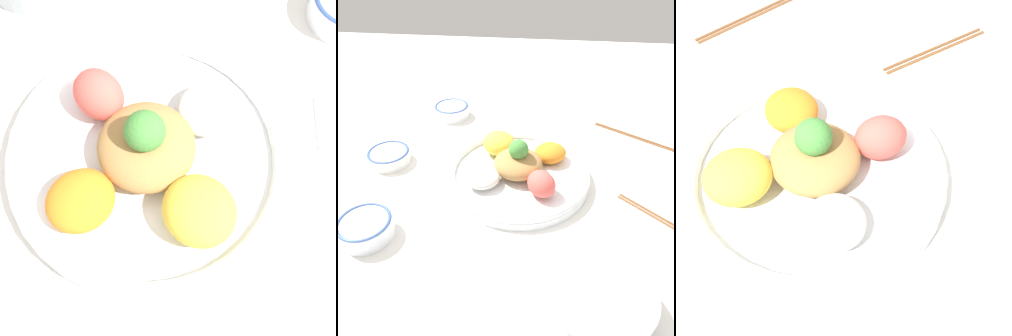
# 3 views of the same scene
# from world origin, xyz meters

# --- Properties ---
(ground_plane) EXTENTS (2.40, 2.40, 0.00)m
(ground_plane) POSITION_xyz_m (0.00, 0.00, 0.00)
(ground_plane) COLOR white
(salad_platter) EXTENTS (0.35, 0.35, 0.11)m
(salad_platter) POSITION_xyz_m (-0.02, 0.01, 0.03)
(salad_platter) COLOR white
(salad_platter) RESTS_ON ground_plane
(serving_spoon_main) EXTENTS (0.04, 0.11, 0.01)m
(serving_spoon_main) POSITION_xyz_m (-0.25, -0.08, 0.00)
(serving_spoon_main) COLOR white
(serving_spoon_main) RESTS_ON ground_plane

